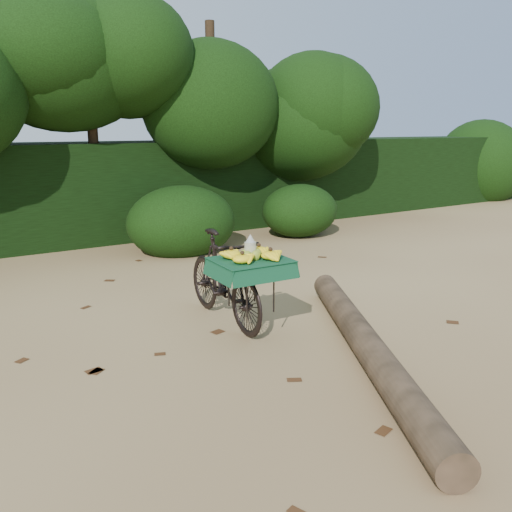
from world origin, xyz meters
TOP-DOWN VIEW (x-y plane):
  - ground at (0.00, 0.00)m, footprint 80.00×80.00m
  - vendor_bicycle at (0.43, 0.89)m, footprint 0.74×1.75m
  - fallen_log at (1.06, -0.65)m, footprint 2.04×3.51m
  - hedge_backdrop at (0.00, 6.30)m, footprint 26.00×1.80m
  - tree_row at (-0.65, 5.50)m, footprint 14.50×2.00m
  - bush_clumps at (0.50, 4.30)m, footprint 8.80×1.70m
  - leaf_litter at (0.00, 0.65)m, footprint 7.00×7.30m

SIDE VIEW (x-z plane):
  - ground at x=0.00m, z-range 0.00..0.00m
  - leaf_litter at x=0.00m, z-range 0.00..0.01m
  - fallen_log at x=1.06m, z-range 0.00..0.28m
  - bush_clumps at x=0.50m, z-range 0.00..0.90m
  - vendor_bicycle at x=0.43m, z-range 0.01..1.01m
  - hedge_backdrop at x=0.00m, z-range 0.00..1.80m
  - tree_row at x=-0.65m, z-range 0.00..4.00m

